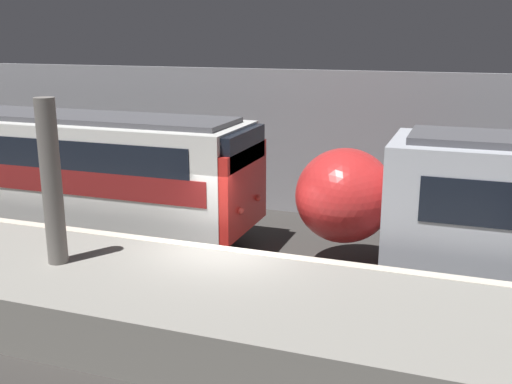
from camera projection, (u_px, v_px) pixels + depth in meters
name	position (u px, v px, depth m)	size (l,w,h in m)	color
ground_plane	(228.00, 293.00, 13.81)	(120.00, 120.00, 0.00)	#33302D
platform	(189.00, 306.00, 11.86)	(40.00, 3.96, 1.14)	gray
station_rear_barrier	(306.00, 143.00, 19.39)	(50.00, 0.15, 4.69)	#939399
support_pillar_near	(52.00, 183.00, 12.16)	(0.41, 0.41, 3.45)	slate
train_boxy	(15.00, 168.00, 18.06)	(15.13, 2.93, 3.59)	black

